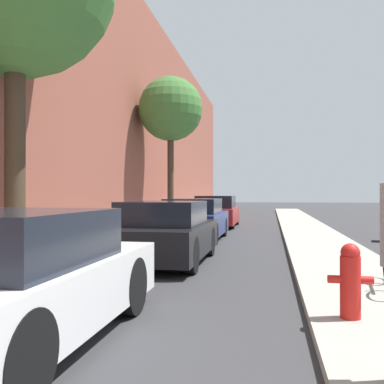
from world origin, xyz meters
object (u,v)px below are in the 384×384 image
at_px(street_tree_far, 171,110).
at_px(parked_car_navy, 194,220).
at_px(parked_car_black, 165,233).
at_px(fire_hydrant, 350,280).
at_px(parked_car_white, 20,281).
at_px(parked_car_red, 216,212).

bearing_deg(street_tree_far, parked_car_navy, -63.97).
distance_m(parked_car_navy, street_tree_far, 5.51).
distance_m(parked_car_black, fire_hydrant, 5.21).
relative_size(parked_car_navy, street_tree_far, 0.69).
bearing_deg(street_tree_far, fire_hydrant, -67.96).
xyz_separation_m(parked_car_white, parked_car_black, (0.18, 5.30, 0.00)).
relative_size(parked_car_black, parked_car_red, 0.96).
xyz_separation_m(parked_car_red, fire_hydrant, (3.35, -14.74, -0.11)).
xyz_separation_m(parked_car_white, street_tree_far, (-1.54, 13.23, 4.27)).
bearing_deg(parked_car_white, street_tree_far, 96.62).
xyz_separation_m(parked_car_navy, street_tree_far, (-1.53, 3.13, 4.27)).
bearing_deg(parked_car_navy, street_tree_far, 116.03).
bearing_deg(parked_car_black, fire_hydrant, -52.54).
bearing_deg(fire_hydrant, street_tree_far, 112.04).
height_order(parked_car_white, parked_car_black, same).
xyz_separation_m(parked_car_navy, parked_car_red, (0.01, 5.81, 0.01)).
relative_size(parked_car_white, parked_car_black, 1.00).
height_order(parked_car_red, fire_hydrant, parked_car_red).
distance_m(parked_car_navy, fire_hydrant, 9.54).
bearing_deg(fire_hydrant, parked_car_red, 102.80).
distance_m(parked_car_white, street_tree_far, 13.98).
relative_size(street_tree_far, fire_hydrant, 7.29).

